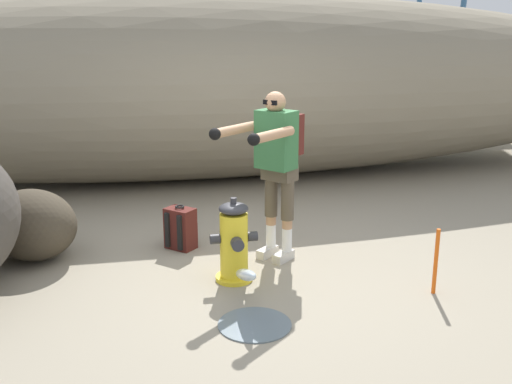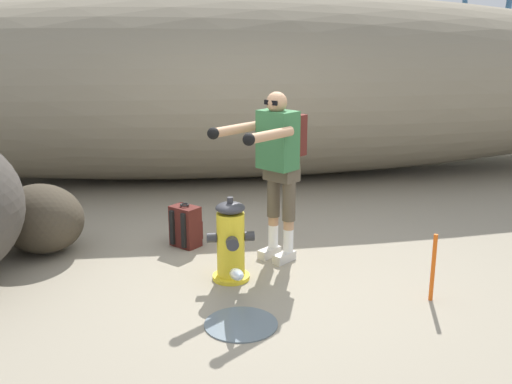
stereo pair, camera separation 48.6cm
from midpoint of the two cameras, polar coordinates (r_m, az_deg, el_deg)
name	(u,v)px [view 2 (the right image)]	position (r m, az deg, el deg)	size (l,w,h in m)	color
ground_plane	(259,272)	(5.85, 2.70, -7.64)	(56.00, 56.00, 0.04)	gray
dirt_embankment	(226,87)	(9.21, -1.36, 10.01)	(15.99, 3.20, 2.76)	gray
fire_hydrant	(231,242)	(5.50, 0.10, -4.84)	(0.44, 0.39, 0.79)	yellow
hydrant_water_jet	(238,291)	(4.97, 1.10, -9.47)	(0.59, 1.03, 0.46)	silver
utility_worker	(278,156)	(5.79, 4.49, 3.44)	(0.99, 0.92, 1.69)	beige
spare_backpack	(186,226)	(6.39, -4.55, -3.32)	(0.36, 0.36, 0.47)	#511E19
boulder_outlier	(41,218)	(6.49, -17.80, -2.45)	(0.96, 0.81, 0.71)	#3F372A
survey_stake	(433,268)	(5.41, 19.04, -6.88)	(0.04, 0.04, 0.60)	#E55914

